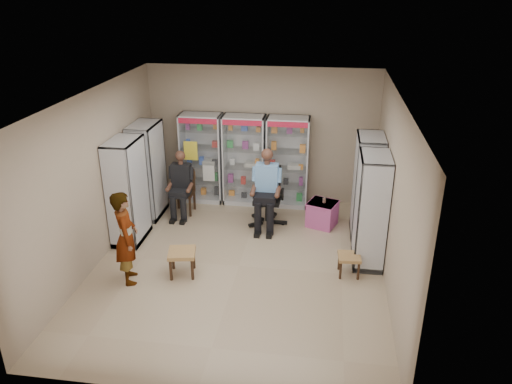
# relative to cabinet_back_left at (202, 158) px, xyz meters

# --- Properties ---
(floor) EXTENTS (6.00, 6.00, 0.00)m
(floor) POSITION_rel_cabinet_back_left_xyz_m (1.30, -2.73, -1.00)
(floor) COLOR tan
(floor) RESTS_ON ground
(room_shell) EXTENTS (5.02, 6.02, 3.01)m
(room_shell) POSITION_rel_cabinet_back_left_xyz_m (1.30, -2.73, 0.97)
(room_shell) COLOR tan
(room_shell) RESTS_ON ground
(cabinet_back_left) EXTENTS (0.90, 0.50, 2.00)m
(cabinet_back_left) POSITION_rel_cabinet_back_left_xyz_m (0.00, 0.00, 0.00)
(cabinet_back_left) COLOR #A1A3A8
(cabinet_back_left) RESTS_ON floor
(cabinet_back_mid) EXTENTS (0.90, 0.50, 2.00)m
(cabinet_back_mid) POSITION_rel_cabinet_back_left_xyz_m (0.95, 0.00, 0.00)
(cabinet_back_mid) COLOR #A4A6AB
(cabinet_back_mid) RESTS_ON floor
(cabinet_back_right) EXTENTS (0.90, 0.50, 2.00)m
(cabinet_back_right) POSITION_rel_cabinet_back_left_xyz_m (1.90, 0.00, 0.00)
(cabinet_back_right) COLOR #ACAFB3
(cabinet_back_right) RESTS_ON floor
(cabinet_right_far) EXTENTS (0.90, 0.50, 2.00)m
(cabinet_right_far) POSITION_rel_cabinet_back_left_xyz_m (3.53, -1.13, 0.00)
(cabinet_right_far) COLOR #B0B4B8
(cabinet_right_far) RESTS_ON floor
(cabinet_right_near) EXTENTS (0.90, 0.50, 2.00)m
(cabinet_right_near) POSITION_rel_cabinet_back_left_xyz_m (3.53, -2.23, 0.00)
(cabinet_right_near) COLOR #ACB0B3
(cabinet_right_near) RESTS_ON floor
(cabinet_left_far) EXTENTS (0.90, 0.50, 2.00)m
(cabinet_left_far) POSITION_rel_cabinet_back_left_xyz_m (-0.93, -0.93, 0.00)
(cabinet_left_far) COLOR #A1A3A8
(cabinet_left_far) RESTS_ON floor
(cabinet_left_near) EXTENTS (0.90, 0.50, 2.00)m
(cabinet_left_near) POSITION_rel_cabinet_back_left_xyz_m (-0.93, -2.03, 0.00)
(cabinet_left_near) COLOR #B2B6BA
(cabinet_left_near) RESTS_ON floor
(wooden_chair) EXTENTS (0.42, 0.42, 0.94)m
(wooden_chair) POSITION_rel_cabinet_back_left_xyz_m (-0.25, -0.73, -0.53)
(wooden_chair) COLOR #302112
(wooden_chair) RESTS_ON floor
(seated_customer) EXTENTS (0.44, 0.60, 1.34)m
(seated_customer) POSITION_rel_cabinet_back_left_xyz_m (-0.25, -0.78, -0.33)
(seated_customer) COLOR black
(seated_customer) RESTS_ON floor
(office_chair) EXTENTS (0.67, 0.67, 1.21)m
(office_chair) POSITION_rel_cabinet_back_left_xyz_m (1.59, -1.01, -0.39)
(office_chair) COLOR black
(office_chair) RESTS_ON floor
(seated_shopkeeper) EXTENTS (0.51, 0.71, 1.54)m
(seated_shopkeeper) POSITION_rel_cabinet_back_left_xyz_m (1.59, -1.06, -0.23)
(seated_shopkeeper) COLOR #6CA0D6
(seated_shopkeeper) RESTS_ON floor
(pink_trunk) EXTENTS (0.67, 0.66, 0.51)m
(pink_trunk) POSITION_rel_cabinet_back_left_xyz_m (2.71, -0.92, -0.74)
(pink_trunk) COLOR #A24074
(pink_trunk) RESTS_ON floor
(tea_glass) EXTENTS (0.07, 0.07, 0.09)m
(tea_glass) POSITION_rel_cabinet_back_left_xyz_m (2.73, -0.92, -0.44)
(tea_glass) COLOR #582407
(tea_glass) RESTS_ON pink_trunk
(woven_stool_a) EXTENTS (0.40, 0.40, 0.37)m
(woven_stool_a) POSITION_rel_cabinet_back_left_xyz_m (3.20, -2.73, -0.81)
(woven_stool_a) COLOR olive
(woven_stool_a) RESTS_ON floor
(woven_stool_b) EXTENTS (0.52, 0.52, 0.45)m
(woven_stool_b) POSITION_rel_cabinet_back_left_xyz_m (0.40, -3.12, -0.78)
(woven_stool_b) COLOR #B1794A
(woven_stool_b) RESTS_ON floor
(standing_man) EXTENTS (0.58, 0.69, 1.61)m
(standing_man) POSITION_rel_cabinet_back_left_xyz_m (-0.43, -3.42, -0.20)
(standing_man) COLOR gray
(standing_man) RESTS_ON floor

